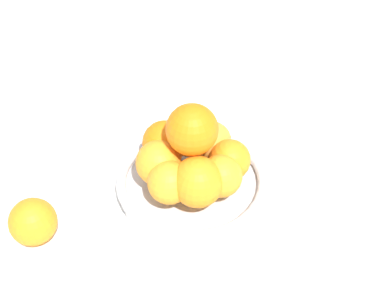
% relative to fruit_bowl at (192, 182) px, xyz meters
% --- Properties ---
extents(ground_plane, '(4.00, 4.00, 0.00)m').
position_rel_fruit_bowl_xyz_m(ground_plane, '(0.00, 0.00, -0.02)').
color(ground_plane, white).
extents(fruit_bowl, '(0.24, 0.24, 0.03)m').
position_rel_fruit_bowl_xyz_m(fruit_bowl, '(0.00, 0.00, 0.00)').
color(fruit_bowl, silver).
rests_on(fruit_bowl, ground_plane).
extents(orange_pile, '(0.17, 0.18, 0.13)m').
position_rel_fruit_bowl_xyz_m(orange_pile, '(-0.00, 0.00, 0.06)').
color(orange_pile, orange).
rests_on(orange_pile, fruit_bowl).
extents(stray_orange, '(0.07, 0.07, 0.07)m').
position_rel_fruit_bowl_xyz_m(stray_orange, '(-0.25, -0.02, 0.02)').
color(stray_orange, orange).
rests_on(stray_orange, ground_plane).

